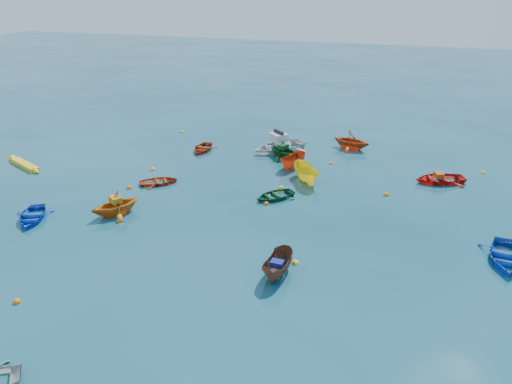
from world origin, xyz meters
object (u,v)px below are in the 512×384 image
(dinghy_blue_sw, at_px, (32,220))
(motorboat_white, at_px, (278,150))
(dinghy_blue_se, at_px, (505,261))
(kayak_yellow, at_px, (25,167))

(dinghy_blue_sw, xyz_separation_m, motorboat_white, (10.01, 15.52, 0.00))
(dinghy_blue_sw, bearing_deg, dinghy_blue_se, -19.76)
(kayak_yellow, relative_size, motorboat_white, 0.89)
(dinghy_blue_sw, height_order, kayak_yellow, dinghy_blue_sw)
(dinghy_blue_se, relative_size, kayak_yellow, 0.88)
(dinghy_blue_se, height_order, kayak_yellow, dinghy_blue_se)
(dinghy_blue_se, distance_m, motorboat_white, 19.09)
(dinghy_blue_sw, distance_m, kayak_yellow, 9.10)
(kayak_yellow, height_order, motorboat_white, motorboat_white)
(dinghy_blue_sw, height_order, dinghy_blue_se, dinghy_blue_se)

